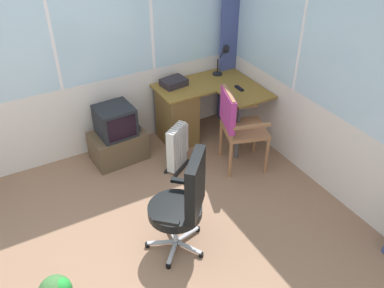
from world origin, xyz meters
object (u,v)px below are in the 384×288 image
Objects in this scene: desk at (182,113)px; space_heater at (178,147)px; office_chair at (184,201)px; tv_remote at (239,88)px; tv_on_stand at (117,137)px; wooden_armchair at (235,120)px; paper_tray at (174,82)px; desk_lamp at (225,55)px.

desk is 0.61m from space_heater.
tv_remote is at bearing 41.54° from office_chair.
space_heater is (-0.95, -0.16, -0.47)m from tv_remote.
tv_on_stand is at bearing 168.61° from tv_remote.
paper_tray is at bearing 108.33° from wooden_armchair.
tv_remote is at bearing -29.44° from desk.
desk_lamp is 0.76m from paper_tray.
tv_on_stand is at bearing -176.81° from desk_lamp.
office_chair is 1.69m from tv_on_stand.
office_chair is at bearing -136.71° from tv_remote.
desk_lamp is at bearing 30.52° from space_heater.
space_heater is at bearing -114.04° from paper_tray.
desk is 0.87m from wooden_armchair.
paper_tray reaches higher than space_heater.
paper_tray is 0.52× the size of space_heater.
desk_lamp reaches higher than paper_tray.
tv_remote is 0.14× the size of office_chair.
desk_lamp is 1.05m from wooden_armchair.
paper_tray is 0.98m from tv_on_stand.
desk is at bearing 152.32° from tv_remote.
office_chair is 1.48× the size of tv_on_stand.
wooden_armchair is 1.73× the size of space_heater.
space_heater is (-0.59, 0.29, -0.35)m from wooden_armchair.
desk is 1.21× the size of wooden_armchair.
wooden_armchair is at bearing -71.67° from paper_tray.
wooden_armchair is at bearing -115.35° from desk_lamp.
tv_on_stand is (-0.03, 1.66, -0.27)m from office_chair.
tv_remote is at bearing -98.13° from desk_lamp.
desk is 0.89m from tv_on_stand.
wooden_armchair is at bearing -34.66° from tv_on_stand.
space_heater is (0.53, 1.16, -0.30)m from office_chair.
space_heater is (-1.01, -0.60, -0.73)m from desk_lamp.
wooden_armchair is at bearing -126.95° from tv_remote.
tv_remote reaches higher than desk.
desk is 8.10× the size of tv_remote.
wooden_armchair is (0.31, -0.93, -0.15)m from paper_tray.
space_heater is at bearing -168.95° from tv_remote.
space_heater is (-0.28, -0.64, -0.50)m from paper_tray.
wooden_armchair is at bearing -26.15° from space_heater.
office_chair is (-0.85, -1.66, 0.19)m from desk.
office_chair reaches higher than wooden_armchair.
desk is 0.80m from tv_remote.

